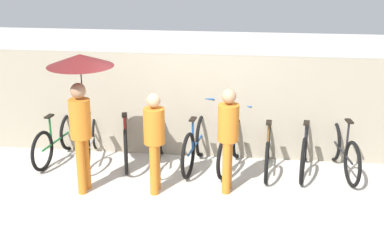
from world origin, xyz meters
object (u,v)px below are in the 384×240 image
(pedestrian_center, at_px, (154,136))
(parked_bicycle_8, at_px, (342,150))
(pedestrian_trailing, at_px, (228,133))
(pedestrian_leading, at_px, (80,86))
(parked_bicycle_2, at_px, (126,140))
(parked_bicycle_5, at_px, (231,146))
(parked_bicycle_6, at_px, (268,149))
(parked_bicycle_7, at_px, (305,149))
(parked_bicycle_3, at_px, (160,142))
(parked_bicycle_0, at_px, (57,140))
(parked_bicycle_1, at_px, (91,140))
(parked_bicycle_4, at_px, (195,144))

(pedestrian_center, bearing_deg, parked_bicycle_8, 20.17)
(pedestrian_trailing, bearing_deg, pedestrian_leading, -169.97)
(parked_bicycle_2, height_order, parked_bicycle_5, parked_bicycle_2)
(parked_bicycle_6, bearing_deg, pedestrian_center, 124.58)
(parked_bicycle_5, xyz_separation_m, parked_bicycle_7, (1.23, -0.00, 0.02))
(parked_bicycle_3, xyz_separation_m, parked_bicycle_6, (1.85, -0.01, -0.04))
(parked_bicycle_0, bearing_deg, parked_bicycle_1, -77.30)
(parked_bicycle_0, distance_m, parked_bicycle_7, 4.31)
(parked_bicycle_4, distance_m, pedestrian_trailing, 1.20)
(parked_bicycle_4, distance_m, pedestrian_center, 1.27)
(parked_bicycle_5, relative_size, pedestrian_center, 1.05)
(parked_bicycle_3, xyz_separation_m, parked_bicycle_7, (2.46, -0.01, -0.00))
(parked_bicycle_3, xyz_separation_m, pedestrian_trailing, (1.21, -0.91, 0.56))
(parked_bicycle_6, relative_size, pedestrian_trailing, 1.08)
(pedestrian_center, bearing_deg, pedestrian_trailing, 8.55)
(pedestrian_leading, bearing_deg, parked_bicycle_5, 32.39)
(parked_bicycle_5, height_order, parked_bicycle_6, parked_bicycle_6)
(parked_bicycle_3, distance_m, pedestrian_center, 1.20)
(parked_bicycle_5, height_order, pedestrian_trailing, pedestrian_trailing)
(parked_bicycle_3, height_order, parked_bicycle_4, parked_bicycle_3)
(parked_bicycle_3, bearing_deg, pedestrian_trailing, -132.61)
(pedestrian_center, bearing_deg, parked_bicycle_2, 123.12)
(parked_bicycle_2, xyz_separation_m, parked_bicycle_5, (1.85, -0.05, -0.02))
(pedestrian_center, distance_m, pedestrian_trailing, 1.11)
(parked_bicycle_6, xyz_separation_m, pedestrian_center, (-1.74, -1.07, 0.56))
(parked_bicycle_5, distance_m, parked_bicycle_8, 1.84)
(pedestrian_leading, bearing_deg, pedestrian_center, 6.91)
(parked_bicycle_3, distance_m, pedestrian_leading, 1.94)
(parked_bicycle_4, relative_size, pedestrian_center, 1.08)
(parked_bicycle_6, xyz_separation_m, parked_bicycle_8, (1.23, 0.01, 0.03))
(parked_bicycle_3, height_order, parked_bicycle_7, parked_bicycle_3)
(parked_bicycle_8, height_order, pedestrian_trailing, pedestrian_trailing)
(parked_bicycle_7, bearing_deg, parked_bicycle_0, 98.42)
(parked_bicycle_6, bearing_deg, parked_bicycle_0, 93.03)
(parked_bicycle_4, bearing_deg, parked_bicycle_8, -81.47)
(parked_bicycle_3, distance_m, pedestrian_trailing, 1.62)
(parked_bicycle_6, bearing_deg, pedestrian_leading, 113.91)
(parked_bicycle_3, bearing_deg, parked_bicycle_1, 82.80)
(parked_bicycle_7, distance_m, pedestrian_center, 2.64)
(parked_bicycle_5, bearing_deg, parked_bicycle_1, 101.30)
(parked_bicycle_1, height_order, parked_bicycle_3, parked_bicycle_3)
(parked_bicycle_7, bearing_deg, parked_bicycle_2, 97.36)
(parked_bicycle_2, bearing_deg, parked_bicycle_3, -107.96)
(parked_bicycle_7, relative_size, pedestrian_leading, 0.82)
(parked_bicycle_0, height_order, parked_bicycle_8, parked_bicycle_0)
(parked_bicycle_1, distance_m, parked_bicycle_5, 2.46)
(parked_bicycle_3, bearing_deg, parked_bicycle_7, -95.64)
(parked_bicycle_0, relative_size, parked_bicycle_3, 0.96)
(parked_bicycle_3, height_order, pedestrian_leading, pedestrian_leading)
(parked_bicycle_1, xyz_separation_m, parked_bicycle_4, (1.85, -0.07, 0.04))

